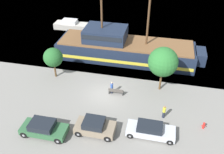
% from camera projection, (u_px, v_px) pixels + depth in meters
% --- Properties ---
extents(ground_plane, '(160.00, 160.00, 0.00)m').
position_uv_depth(ground_plane, '(105.00, 94.00, 29.50)').
color(ground_plane, gray).
extents(pirate_ship, '(20.60, 5.35, 10.09)m').
position_uv_depth(pirate_ship, '(124.00, 48.00, 35.58)').
color(pirate_ship, '#192338').
rests_on(pirate_ship, water_surface).
extents(moored_boat_dockside, '(6.46, 2.13, 1.68)m').
position_uv_depth(moored_boat_dockside, '(72.00, 25.00, 44.67)').
color(moored_boat_dockside, '#B7B2A8').
rests_on(moored_boat_dockside, water_surface).
extents(parked_car_curb_front, '(4.47, 1.98, 1.48)m').
position_uv_depth(parked_car_curb_front, '(44.00, 128.00, 24.03)').
color(parked_car_curb_front, '#2D5B38').
rests_on(parked_car_curb_front, ground_plane).
extents(parked_car_curb_mid, '(3.87, 2.02, 1.54)m').
position_uv_depth(parked_car_curb_mid, '(95.00, 127.00, 24.18)').
color(parked_car_curb_mid, '#7F705B').
rests_on(parked_car_curb_mid, ground_plane).
extents(parked_car_curb_rear, '(4.63, 1.79, 1.36)m').
position_uv_depth(parked_car_curb_rear, '(150.00, 130.00, 23.90)').
color(parked_car_curb_rear, '#B7BCC6').
rests_on(parked_car_curb_rear, ground_plane).
extents(fire_hydrant, '(0.42, 0.25, 0.76)m').
position_uv_depth(fire_hydrant, '(204.00, 125.00, 24.80)').
color(fire_hydrant, red).
rests_on(fire_hydrant, ground_plane).
extents(bench_promenade_east, '(1.74, 0.45, 0.85)m').
position_uv_depth(bench_promenade_east, '(116.00, 91.00, 29.26)').
color(bench_promenade_east, '#4C4742').
rests_on(bench_promenade_east, ground_plane).
extents(pedestrian_walking_near, '(0.32, 0.32, 1.57)m').
position_uv_depth(pedestrian_walking_near, '(164.00, 112.00, 25.86)').
color(pedestrian_walking_near, '#232838').
rests_on(pedestrian_walking_near, ground_plane).
extents(pedestrian_walking_far, '(0.32, 0.32, 1.61)m').
position_uv_depth(pedestrian_walking_far, '(112.00, 88.00, 29.24)').
color(pedestrian_walking_far, '#232838').
rests_on(pedestrian_walking_far, ground_plane).
extents(tree_row_east, '(2.42, 2.42, 4.07)m').
position_uv_depth(tree_row_east, '(53.00, 57.00, 30.97)').
color(tree_row_east, brown).
rests_on(tree_row_east, ground_plane).
extents(tree_row_mideast, '(3.43, 3.43, 5.57)m').
position_uv_depth(tree_row_mideast, '(163.00, 62.00, 28.16)').
color(tree_row_mideast, brown).
rests_on(tree_row_mideast, ground_plane).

